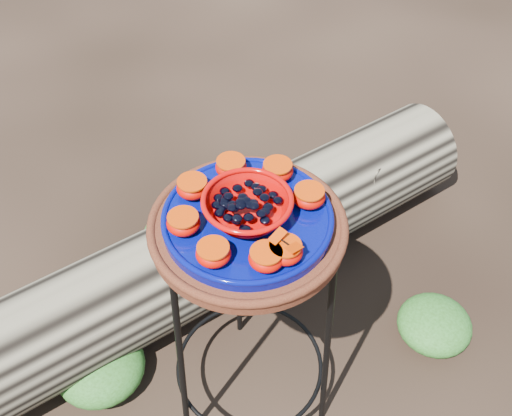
{
  "coord_description": "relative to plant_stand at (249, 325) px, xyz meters",
  "views": [
    {
      "loc": [
        -0.12,
        -0.91,
        1.74
      ],
      "look_at": [
        0.02,
        0.0,
        0.78
      ],
      "focal_mm": 45.0,
      "sensor_mm": 36.0,
      "label": 1
    }
  ],
  "objects": [
    {
      "name": "foliage_right",
      "position": [
        0.59,
        0.11,
        -0.29
      ],
      "size": [
        0.23,
        0.23,
        0.12
      ],
      "primitive_type": "ellipsoid",
      "color": "#214A13",
      "rests_on": "ground"
    },
    {
      "name": "foliage_left",
      "position": [
        -0.43,
        0.11,
        -0.28
      ],
      "size": [
        0.26,
        0.26,
        0.13
      ],
      "primitive_type": "ellipsoid",
      "color": "#214A13",
      "rests_on": "ground"
    },
    {
      "name": "orange_half_1",
      "position": [
        0.13,
        0.02,
        0.43
      ],
      "size": [
        0.07,
        0.07,
        0.04
      ],
      "primitive_type": "ellipsoid",
      "color": "#C40500",
      "rests_on": "cobalt_plate"
    },
    {
      "name": "driftwood_log",
      "position": [
        0.02,
        0.45,
        -0.19
      ],
      "size": [
        1.73,
        1.14,
        0.32
      ],
      "primitive_type": null,
      "rotation": [
        0.0,
        0.0,
        0.45
      ],
      "color": "black",
      "rests_on": "ground"
    },
    {
      "name": "orange_half_3",
      "position": [
        -0.02,
        0.13,
        0.43
      ],
      "size": [
        0.07,
        0.07,
        0.04
      ],
      "primitive_type": "ellipsoid",
      "color": "#C40500",
      "rests_on": "cobalt_plate"
    },
    {
      "name": "red_bowl",
      "position": [
        0.0,
        0.0,
        0.43
      ],
      "size": [
        0.18,
        0.18,
        0.05
      ],
      "primitive_type": null,
      "color": "#C00704",
      "rests_on": "cobalt_plate"
    },
    {
      "name": "orange_half_0",
      "position": [
        0.06,
        -0.12,
        0.43
      ],
      "size": [
        0.07,
        0.07,
        0.04
      ],
      "primitive_type": "ellipsoid",
      "color": "#C40500",
      "rests_on": "cobalt_plate"
    },
    {
      "name": "glass_gems",
      "position": [
        0.0,
        0.0,
        0.47
      ],
      "size": [
        0.14,
        0.14,
        0.02
      ],
      "primitive_type": null,
      "color": "black",
      "rests_on": "red_bowl"
    },
    {
      "name": "orange_half_2",
      "position": [
        0.08,
        0.11,
        0.43
      ],
      "size": [
        0.07,
        0.07,
        0.04
      ],
      "primitive_type": "ellipsoid",
      "color": "#C40500",
      "rests_on": "cobalt_plate"
    },
    {
      "name": "foliage_back",
      "position": [
        -0.12,
        0.53,
        -0.26
      ],
      "size": [
        0.35,
        0.35,
        0.17
      ],
      "primitive_type": "ellipsoid",
      "color": "#214A13",
      "rests_on": "ground"
    },
    {
      "name": "plant_stand",
      "position": [
        0.0,
        0.0,
        0.0
      ],
      "size": [
        0.44,
        0.44,
        0.7
      ],
      "primitive_type": null,
      "color": "black",
      "rests_on": "ground"
    },
    {
      "name": "orange_half_6",
      "position": [
        -0.08,
        -0.11,
        0.43
      ],
      "size": [
        0.07,
        0.07,
        0.04
      ],
      "primitive_type": "ellipsoid",
      "color": "#C40500",
      "rests_on": "cobalt_plate"
    },
    {
      "name": "terracotta_saucer",
      "position": [
        0.0,
        0.0,
        0.37
      ],
      "size": [
        0.42,
        0.42,
        0.03
      ],
      "primitive_type": "cylinder",
      "color": "#3D0F0A",
      "rests_on": "plant_stand"
    },
    {
      "name": "orange_half_7",
      "position": [
        0.02,
        -0.13,
        0.43
      ],
      "size": [
        0.07,
        0.07,
        0.04
      ],
      "primitive_type": "ellipsoid",
      "color": "#C40500",
      "rests_on": "cobalt_plate"
    },
    {
      "name": "ground",
      "position": [
        0.0,
        0.0,
        -0.35
      ],
      "size": [
        60.0,
        60.0,
        0.0
      ],
      "primitive_type": "plane",
      "color": "black"
    },
    {
      "name": "orange_half_4",
      "position": [
        -0.11,
        0.08,
        0.43
      ],
      "size": [
        0.07,
        0.07,
        0.04
      ],
      "primitive_type": "ellipsoid",
      "color": "#C40500",
      "rests_on": "cobalt_plate"
    },
    {
      "name": "butterfly",
      "position": [
        0.06,
        -0.12,
        0.45
      ],
      "size": [
        0.09,
        0.09,
        0.01
      ],
      "primitive_type": null,
      "rotation": [
        0.0,
        0.0,
        0.65
      ],
      "color": "#CD3200",
      "rests_on": "orange_half_0"
    },
    {
      "name": "cobalt_plate",
      "position": [
        0.0,
        0.0,
        0.4
      ],
      "size": [
        0.36,
        0.36,
        0.02
      ],
      "primitive_type": "cylinder",
      "color": "#000660",
      "rests_on": "terracotta_saucer"
    },
    {
      "name": "orange_half_5",
      "position": [
        -0.13,
        -0.02,
        0.43
      ],
      "size": [
        0.07,
        0.07,
        0.04
      ],
      "primitive_type": "ellipsoid",
      "color": "#C40500",
      "rests_on": "cobalt_plate"
    }
  ]
}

